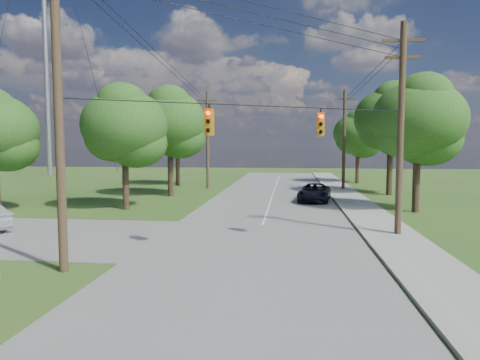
# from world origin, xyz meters

# --- Properties ---
(ground) EXTENTS (140.00, 140.00, 0.00)m
(ground) POSITION_xyz_m (0.00, 0.00, 0.00)
(ground) COLOR #2E561C
(ground) RESTS_ON ground
(main_road) EXTENTS (10.00, 100.00, 0.03)m
(main_road) POSITION_xyz_m (2.00, 5.00, 0.01)
(main_road) COLOR gray
(main_road) RESTS_ON ground
(sidewalk_east) EXTENTS (2.60, 100.00, 0.12)m
(sidewalk_east) POSITION_xyz_m (8.70, 5.00, 0.06)
(sidewalk_east) COLOR #A8A59D
(sidewalk_east) RESTS_ON ground
(pole_sw) EXTENTS (2.00, 0.32, 12.00)m
(pole_sw) POSITION_xyz_m (-4.60, 0.40, 6.23)
(pole_sw) COLOR #4D3828
(pole_sw) RESTS_ON ground
(pole_ne) EXTENTS (2.00, 0.32, 10.50)m
(pole_ne) POSITION_xyz_m (8.90, 8.00, 5.47)
(pole_ne) COLOR #4D3828
(pole_ne) RESTS_ON ground
(pole_north_e) EXTENTS (2.00, 0.32, 10.00)m
(pole_north_e) POSITION_xyz_m (8.90, 30.00, 5.13)
(pole_north_e) COLOR #4D3828
(pole_north_e) RESTS_ON ground
(pole_north_w) EXTENTS (2.00, 0.32, 10.00)m
(pole_north_w) POSITION_xyz_m (-5.00, 30.00, 5.13)
(pole_north_w) COLOR #4D3828
(pole_north_w) RESTS_ON ground
(power_lines) EXTENTS (13.93, 29.62, 4.93)m
(power_lines) POSITION_xyz_m (1.50, 11.54, 9.15)
(power_lines) COLOR black
(power_lines) RESTS_ON ground
(traffic_signals) EXTENTS (4.91, 3.27, 1.05)m
(traffic_signals) POSITION_xyz_m (2.55, 4.43, 5.50)
(traffic_signals) COLOR #CA810B
(traffic_signals) RESTS_ON ground
(radio_mast) EXTENTS (0.70, 0.70, 45.00)m
(radio_mast) POSITION_xyz_m (-32.00, 46.00, 22.50)
(radio_mast) COLOR gray
(radio_mast) RESTS_ON ground
(tree_w_near) EXTENTS (6.00, 6.00, 8.40)m
(tree_w_near) POSITION_xyz_m (-8.00, 15.00, 5.92)
(tree_w_near) COLOR #452E22
(tree_w_near) RESTS_ON ground
(tree_w_mid) EXTENTS (6.40, 6.40, 9.22)m
(tree_w_mid) POSITION_xyz_m (-7.00, 23.00, 6.58)
(tree_w_mid) COLOR #452E22
(tree_w_mid) RESTS_ON ground
(tree_w_far) EXTENTS (6.00, 6.00, 8.73)m
(tree_w_far) POSITION_xyz_m (-9.00, 33.00, 6.25)
(tree_w_far) COLOR #452E22
(tree_w_far) RESTS_ON ground
(tree_e_near) EXTENTS (6.20, 6.20, 8.81)m
(tree_e_near) POSITION_xyz_m (12.00, 16.00, 6.25)
(tree_e_near) COLOR #452E22
(tree_e_near) RESTS_ON ground
(tree_e_mid) EXTENTS (6.60, 6.60, 9.64)m
(tree_e_mid) POSITION_xyz_m (12.50, 26.00, 6.91)
(tree_e_mid) COLOR #452E22
(tree_e_mid) RESTS_ON ground
(tree_e_far) EXTENTS (5.80, 5.80, 8.32)m
(tree_e_far) POSITION_xyz_m (11.50, 38.00, 5.92)
(tree_e_far) COLOR #452E22
(tree_e_far) RESTS_ON ground
(car_main_north) EXTENTS (3.06, 5.37, 1.41)m
(car_main_north) POSITION_xyz_m (5.50, 20.72, 0.74)
(car_main_north) COLOR black
(car_main_north) RESTS_ON main_road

